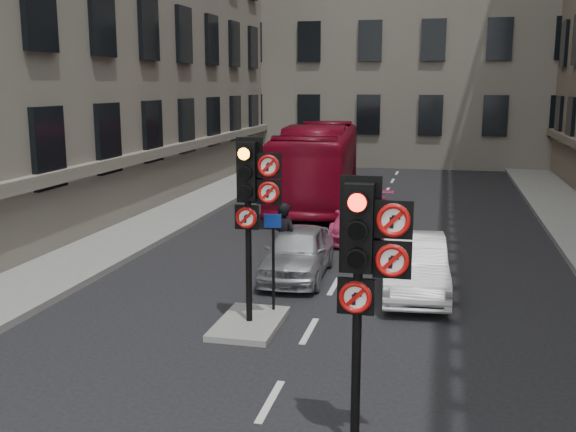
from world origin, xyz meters
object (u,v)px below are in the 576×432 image
at_px(signal_far, 252,191).
at_px(car_silver, 298,252).
at_px(car_white, 414,265).
at_px(bus_red, 318,164).
at_px(motorcycle, 418,253).
at_px(car_pink, 364,218).
at_px(motorcyclist, 285,239).
at_px(signal_near, 365,257).
at_px(info_sign, 273,248).

bearing_deg(signal_far, car_silver, 88.40).
relative_size(car_silver, car_white, 0.93).
height_order(bus_red, motorcycle, bus_red).
bearing_deg(car_pink, bus_red, 114.26).
bearing_deg(motorcyclist, bus_red, -61.22).
height_order(signal_near, car_white, signal_near).
distance_m(car_pink, motorcyclist, 4.97).
relative_size(car_silver, motorcyclist, 2.00).
xyz_separation_m(signal_near, motorcycle, (0.36, 8.79, -2.12)).
bearing_deg(info_sign, car_pink, 72.39).
xyz_separation_m(car_white, motorcycle, (0.02, 1.86, -0.19)).
height_order(car_white, car_pink, car_white).
bearing_deg(signal_far, motorcycle, 58.26).
distance_m(car_pink, info_sign, 7.77).
bearing_deg(bus_red, car_white, -73.96).
height_order(signal_near, car_pink, signal_near).
bearing_deg(info_sign, signal_near, -73.66).
xyz_separation_m(car_white, bus_red, (-4.33, 11.35, 0.89)).
distance_m(signal_near, signal_far, 4.77).
relative_size(bus_red, motorcyclist, 6.05).
height_order(car_pink, info_sign, info_sign).
relative_size(motorcycle, info_sign, 0.77).
bearing_deg(motorcyclist, signal_far, 116.33).
height_order(car_white, bus_red, bus_red).
height_order(bus_red, motorcyclist, bus_red).
bearing_deg(signal_far, info_sign, 73.88).
height_order(car_pink, motorcycle, car_pink).
bearing_deg(signal_near, car_silver, 108.11).
bearing_deg(car_silver, motorcycle, 20.21).
relative_size(signal_far, info_sign, 1.78).
bearing_deg(car_pink, signal_far, -97.43).
bearing_deg(car_pink, car_silver, -102.22).
bearing_deg(bus_red, car_pink, -71.17).
xyz_separation_m(signal_far, bus_red, (-1.39, 14.28, -1.15)).
relative_size(signal_near, signal_far, 1.00).
bearing_deg(signal_near, signal_far, 123.02).
xyz_separation_m(car_silver, motorcycle, (2.86, 1.15, -0.16)).
distance_m(signal_far, car_pink, 8.74).
bearing_deg(bus_red, signal_near, -82.53).
xyz_separation_m(signal_far, car_white, (2.94, 2.93, -2.05)).
distance_m(signal_far, car_white, 4.63).
distance_m(car_pink, bus_red, 6.48).
bearing_deg(info_sign, motorcycle, 45.45).
xyz_separation_m(signal_far, motorcycle, (2.96, 4.79, -2.24)).
bearing_deg(info_sign, car_silver, 81.84).
distance_m(signal_near, motorcyclist, 8.33).
bearing_deg(info_sign, car_white, 28.32).
height_order(car_silver, motorcyclist, motorcyclist).
bearing_deg(info_sign, motorcyclist, 88.42).
xyz_separation_m(signal_far, car_pink, (1.19, 8.41, -2.09)).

